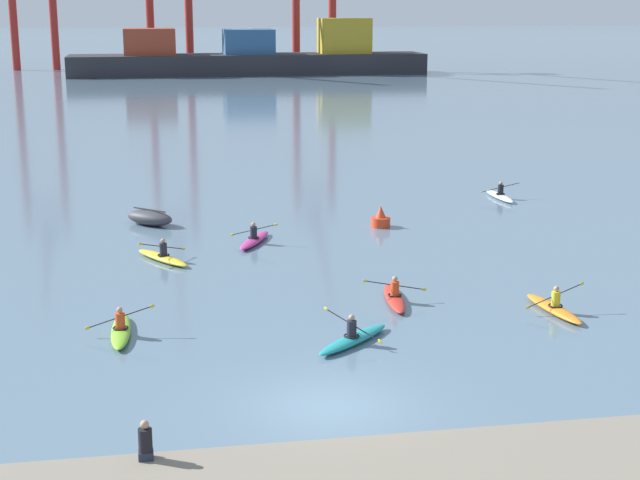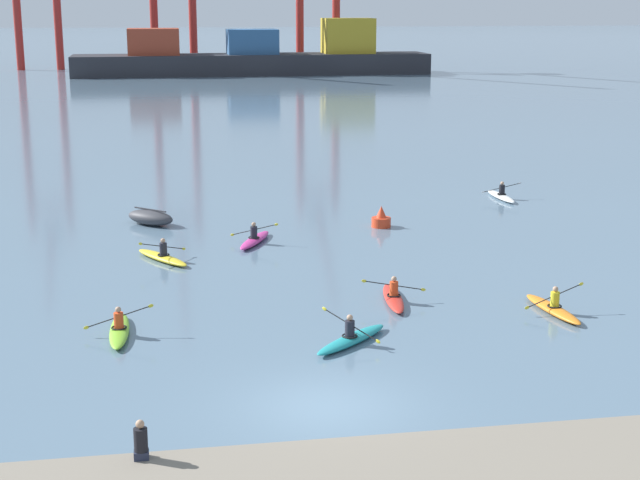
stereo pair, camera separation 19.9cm
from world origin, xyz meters
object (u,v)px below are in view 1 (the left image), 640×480
object	(u,v)px
capsized_dinghy	(150,218)
container_barge	(252,57)
kayak_white	(500,195)
kayak_red	(394,297)
channel_buoy	(381,219)
kayak_yellow	(162,257)
kayak_lime	(121,330)
seated_onlooker	(145,442)
kayak_orange	(554,308)
kayak_magenta	(254,239)
kayak_teal	(353,338)

from	to	relation	value
capsized_dinghy	container_barge	bearing A→B (deg)	81.17
kayak_white	kayak_red	bearing A→B (deg)	-120.94
channel_buoy	kayak_yellow	size ratio (longest dim) A/B	0.31
container_barge	kayak_red	distance (m)	110.08
kayak_yellow	kayak_lime	bearing A→B (deg)	-99.19
channel_buoy	seated_onlooker	bearing A→B (deg)	-114.80
seated_onlooker	kayak_orange	bearing A→B (deg)	35.89
kayak_orange	kayak_red	world-z (taller)	kayak_orange
container_barge	kayak_lime	size ratio (longest dim) A/B	15.00
kayak_orange	kayak_magenta	xyz separation A→B (m)	(-8.91, 11.31, -0.00)
container_barge	kayak_teal	xyz separation A→B (m)	(-8.87, -113.76, -2.33)
container_barge	kayak_teal	world-z (taller)	container_barge
channel_buoy	seated_onlooker	size ratio (longest dim) A/B	1.12
kayak_white	seated_onlooker	xyz separation A→B (m)	(-18.52, -28.58, 0.84)
kayak_lime	container_barge	bearing A→B (deg)	81.90
kayak_magenta	seated_onlooker	bearing A→B (deg)	-102.29
capsized_dinghy	channel_buoy	distance (m)	10.82
kayak_magenta	capsized_dinghy	bearing A→B (deg)	135.56
channel_buoy	kayak_lime	world-z (taller)	channel_buoy
kayak_magenta	kayak_red	size ratio (longest dim) A/B	0.97
kayak_magenta	seated_onlooker	xyz separation A→B (m)	(-4.59, -21.08, 0.84)
kayak_lime	seated_onlooker	distance (m)	10.03
kayak_orange	kayak_teal	size ratio (longest dim) A/B	1.19
kayak_orange	seated_onlooker	size ratio (longest dim) A/B	3.85
seated_onlooker	kayak_lime	bearing A→B (deg)	94.65
container_barge	kayak_teal	size ratio (longest dim) A/B	17.68
container_barge	seated_onlooker	size ratio (longest dim) A/B	57.15
kayak_red	seated_onlooker	world-z (taller)	seated_onlooker
channel_buoy	kayak_lime	bearing A→B (deg)	-131.06
channel_buoy	kayak_magenta	xyz separation A→B (m)	(-6.13, -2.11, -0.19)
capsized_dinghy	kayak_orange	world-z (taller)	kayak_orange
capsized_dinghy	seated_onlooker	distance (m)	25.46
channel_buoy	seated_onlooker	world-z (taller)	seated_onlooker
seated_onlooker	container_barge	bearing A→B (deg)	82.93
container_barge	kayak_orange	xyz separation A→B (m)	(-1.58, -111.96, -2.33)
kayak_yellow	kayak_white	world-z (taller)	kayak_yellow
capsized_dinghy	kayak_white	xyz separation A→B (m)	(18.38, 3.13, -0.18)
kayak_lime	kayak_magenta	xyz separation A→B (m)	(5.40, 11.12, 0.00)
capsized_dinghy	kayak_orange	distance (m)	20.60
kayak_yellow	kayak_teal	bearing A→B (deg)	-62.61
kayak_magenta	kayak_yellow	bearing A→B (deg)	-149.89
channel_buoy	kayak_teal	bearing A→B (deg)	-106.45
container_barge	kayak_yellow	distance (m)	103.99
kayak_magenta	kayak_red	distance (m)	10.01
channel_buoy	kayak_teal	size ratio (longest dim) A/B	0.35
kayak_red	seated_onlooker	distance (m)	14.62
seated_onlooker	kayak_white	bearing A→B (deg)	57.06
capsized_dinghy	channel_buoy	world-z (taller)	channel_buoy
kayak_magenta	kayak_orange	bearing A→B (deg)	-51.77
kayak_magenta	kayak_teal	size ratio (longest dim) A/B	1.15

